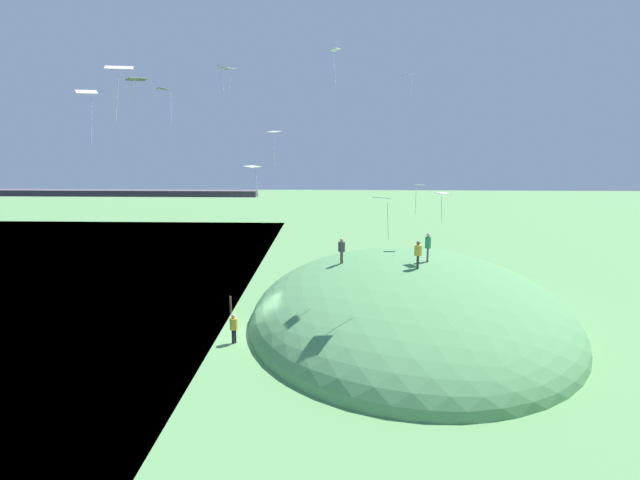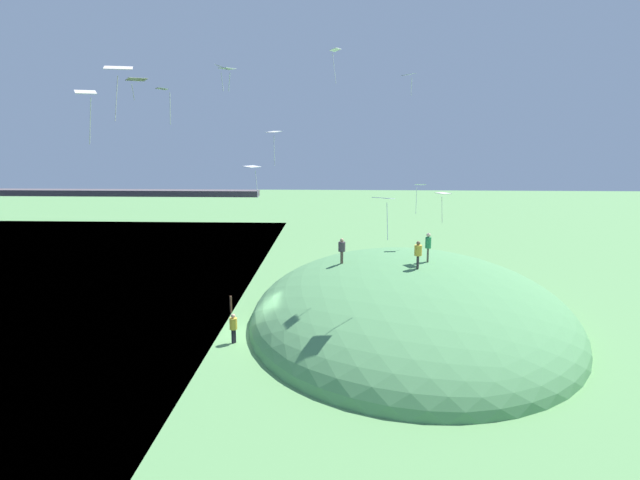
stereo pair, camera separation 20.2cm
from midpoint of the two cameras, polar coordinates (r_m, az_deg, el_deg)
The scene contains 21 objects.
ground_plane at distance 33.91m, azimuth -6.32°, elevation -9.45°, with size 160.00×160.00×0.00m, color #5D9354.
grass_hill at distance 36.53m, azimuth 9.23°, elevation -7.99°, with size 20.16×26.00×7.67m, color #559057.
bridge_deck_far at distance 71.91m, azimuth -24.02°, elevation 4.43°, with size 44.40×1.80×0.70m, color #585054.
person_near_shore at distance 33.54m, azimuth 10.12°, elevation -1.17°, with size 0.54×0.54×1.66m.
person_on_hilltop at distance 35.85m, azimuth 2.40°, elevation -0.80°, with size 0.53×0.53×1.64m.
person_walking_path at distance 32.29m, azimuth -8.63°, elevation -8.54°, with size 0.60×0.60×1.73m.
person_with_child at distance 35.25m, azimuth 11.12°, elevation -0.34°, with size 0.39×0.39×1.83m.
kite_0 at distance 35.45m, azimuth 12.57°, elevation 4.48°, with size 0.96×1.07×1.90m.
kite_1 at distance 27.31m, azimuth -15.46°, elevation 14.32°, with size 0.75×0.81×1.65m.
kite_2 at distance 29.87m, azimuth -9.22°, elevation 16.75°, with size 0.86×0.96×1.13m.
kite_3 at distance 39.96m, azimuth 10.25°, elevation 5.29°, with size 0.79×0.71×2.13m.
kite_4 at distance 35.38m, azimuth -4.54°, elevation 10.69°, with size 1.11×1.11×2.16m.
kite_5 at distance 32.77m, azimuth -9.73°, elevation 16.86°, with size 0.67×0.99×1.40m.
kite_6 at distance 35.80m, azimuth 1.72°, elevation 18.46°, with size 0.73×0.83×2.05m.
kite_7 at distance 33.11m, azimuth 9.20°, elevation 16.19°, with size 0.80×0.93×1.20m.
kite_8 at distance 26.73m, azimuth -19.65°, elevation 15.96°, with size 1.38×1.14×2.37m.
kite_9 at distance 33.47m, azimuth -18.02°, elevation 15.24°, with size 1.28×1.22×1.20m.
kite_10 at distance 24.29m, azimuth -22.48°, elevation 13.34°, with size 0.95×0.85×2.11m.
kite_11 at distance 31.97m, azimuth -6.72°, elevation 7.25°, with size 1.02×1.11×1.80m.
kite_12 at distance 28.19m, azimuth 6.72°, elevation 4.00°, with size 1.19×1.07×2.22m.
mooring_post at distance 37.65m, azimuth -8.91°, elevation -6.49°, with size 0.14×0.14×1.12m, color brown.
Camera 2 is at (5.07, -31.34, 11.94)m, focal length 31.44 mm.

